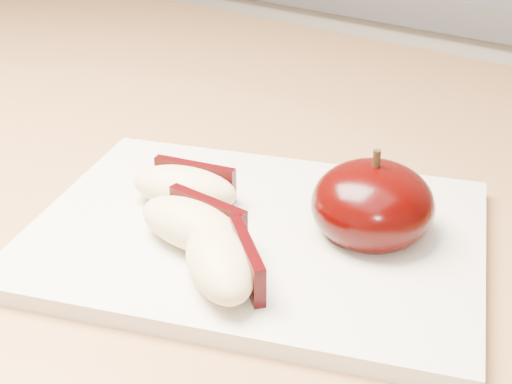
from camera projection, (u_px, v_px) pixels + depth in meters
The scene contains 5 objects.
cutting_board at pixel (256, 235), 0.44m from camera, with size 0.27×0.20×0.01m, color beige.
apple_half at pixel (372, 205), 0.43m from camera, with size 0.08×0.08×0.06m.
apple_wedge_a at pixel (186, 187), 0.46m from camera, with size 0.08×0.05×0.03m.
apple_wedge_b at pixel (193, 224), 0.42m from camera, with size 0.07×0.04×0.03m.
apple_wedge_c at pixel (223, 262), 0.38m from camera, with size 0.08×0.07×0.03m.
Camera 1 is at (0.17, 0.08, 1.14)m, focal length 50.00 mm.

